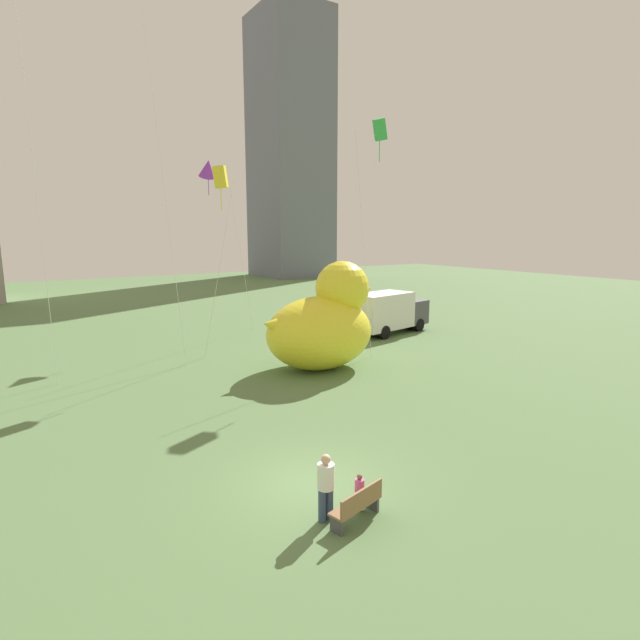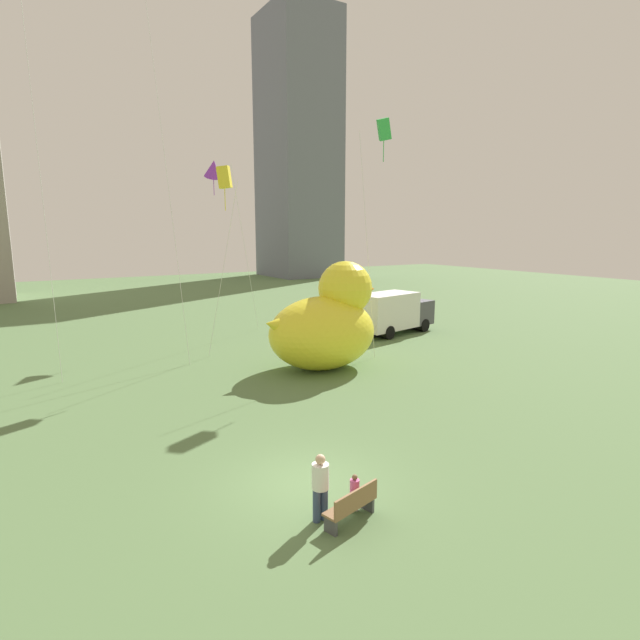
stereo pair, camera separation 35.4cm
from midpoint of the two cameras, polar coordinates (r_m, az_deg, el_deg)
The scene contains 10 objects.
ground_plane at distance 14.65m, azimuth -0.59°, elevation -18.21°, with size 140.00×140.00×0.00m, color #577747.
park_bench at distance 12.79m, azimuth 4.59°, elevation -20.36°, with size 1.59×0.82×0.90m.
person_adult at distance 12.61m, azimuth 0.89°, elevation -18.33°, with size 0.42×0.42×1.71m.
person_child at distance 13.20m, azimuth 4.80°, elevation -18.96°, with size 0.24×0.24×0.99m.
giant_inflatable_duck at distance 25.30m, azimuth 1.14°, elevation -0.42°, with size 6.60×4.24×5.47m.
box_truck at distance 34.49m, azimuth 8.65°, elevation 0.82°, with size 6.49×3.45×2.85m.
city_skyline at distance 69.39m, azimuth -28.75°, elevation 16.59°, with size 81.75×19.57×38.83m.
kite_green at distance 29.03m, azimuth 7.69°, elevation 20.70°, with size 1.57×1.93×13.06m.
kite_yellow at distance 27.30m, azimuth -10.54°, elevation 15.68°, with size 1.96×1.53×10.33m.
kite_purple at distance 34.55m, azimuth -11.84°, elevation 16.59°, with size 3.58×3.75×11.73m.
Camera 2 is at (-6.41, -11.19, 6.95)m, focal length 27.91 mm.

